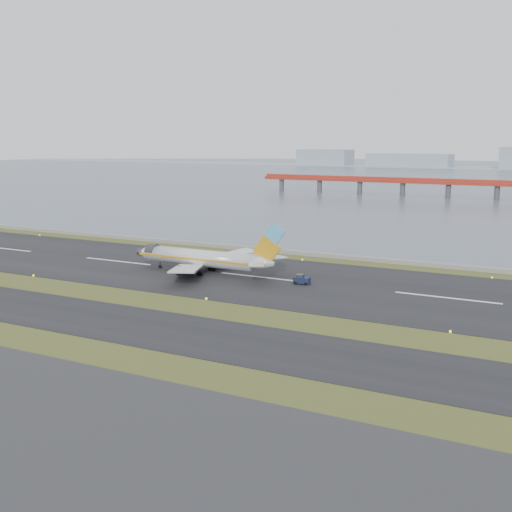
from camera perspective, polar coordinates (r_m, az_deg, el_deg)
The scene contains 8 objects.
ground at distance 115.47m, azimuth -6.43°, elevation -4.72°, with size 1000.00×1000.00×0.00m, color #3A4A1A.
taxiway_strip at distance 106.14m, azimuth -10.08°, elevation -6.14°, with size 1000.00×18.00×0.10m, color black.
runway_strip at distance 140.54m, azimuth 0.45°, elevation -1.91°, with size 1000.00×45.00×0.10m, color black.
seawall at distance 167.17m, azimuth 5.17°, elevation 0.18°, with size 1000.00×2.50×1.00m, color gray.
bay_water at distance 556.41m, azimuth 21.38°, elevation 6.56°, with size 1400.00×800.00×1.30m, color #465364.
red_pier at distance 345.46m, azimuth 20.67°, elevation 5.93°, with size 260.00×5.00×10.20m.
airliner at distance 144.39m, azimuth -4.54°, elevation -0.23°, with size 38.52×32.89×12.80m.
pushback_tug at distance 134.08m, azimuth 4.07°, elevation -2.11°, with size 3.49×2.25×2.13m.
Camera 1 is at (63.03, -92.02, 29.87)m, focal length 45.00 mm.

